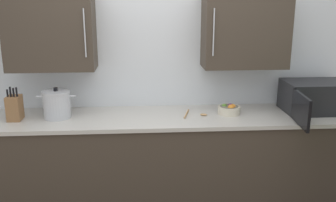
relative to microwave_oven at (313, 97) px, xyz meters
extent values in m
cube|color=silver|center=(-1.49, 0.35, 0.26)|extent=(4.39, 0.10, 2.67)
cube|color=#3D3328|center=(-2.36, 0.14, 0.60)|extent=(0.76, 0.32, 0.67)
cylinder|color=#B7BABF|center=(-2.04, -0.04, 0.60)|extent=(0.01, 0.01, 0.40)
cube|color=#3D3328|center=(-0.63, 0.14, 0.60)|extent=(0.76, 0.32, 0.67)
cylinder|color=#B7BABF|center=(-0.95, -0.04, 0.60)|extent=(0.01, 0.01, 0.40)
cube|color=#3D3328|center=(-1.49, -0.03, -0.62)|extent=(3.98, 0.64, 0.90)
cube|color=#BCB7AD|center=(-1.49, -0.03, -0.16)|extent=(4.02, 0.68, 0.03)
cube|color=black|center=(0.03, 0.01, 0.00)|extent=(0.58, 0.40, 0.28)
cube|color=beige|center=(-0.05, 0.00, 0.00)|extent=(0.37, 0.34, 0.23)
cube|color=black|center=(-0.28, -0.39, 0.00)|extent=(0.06, 0.41, 0.26)
cube|color=brown|center=(-2.67, -0.06, -0.03)|extent=(0.11, 0.15, 0.21)
cylinder|color=black|center=(-2.71, -0.09, 0.10)|extent=(0.02, 0.02, 0.06)
cylinder|color=black|center=(-2.68, -0.09, 0.12)|extent=(0.02, 0.02, 0.09)
cylinder|color=black|center=(-2.66, -0.09, 0.11)|extent=(0.02, 0.02, 0.07)
cylinder|color=black|center=(-2.63, -0.09, 0.11)|extent=(0.02, 0.02, 0.08)
cylinder|color=tan|center=(-1.17, -0.02, -0.13)|extent=(0.08, 0.25, 0.01)
ellipsoid|color=tan|center=(-1.02, -0.06, -0.13)|extent=(0.07, 0.06, 0.02)
cylinder|color=#B7BABF|center=(-2.32, -0.02, -0.03)|extent=(0.24, 0.24, 0.23)
cylinder|color=#B7BABF|center=(-2.32, -0.02, 0.09)|extent=(0.24, 0.24, 0.02)
cylinder|color=black|center=(-2.32, -0.02, 0.12)|extent=(0.04, 0.04, 0.03)
cylinder|color=#B7BABF|center=(-2.46, -0.02, 0.05)|extent=(0.05, 0.02, 0.02)
cylinder|color=#B7BABF|center=(-2.18, -0.02, 0.05)|extent=(0.05, 0.02, 0.02)
cylinder|color=beige|center=(-0.78, -0.01, -0.11)|extent=(0.20, 0.20, 0.07)
cylinder|color=#6B6659|center=(-0.78, -0.01, -0.09)|extent=(0.17, 0.17, 0.04)
sphere|color=#5B9333|center=(-0.82, 0.00, -0.07)|extent=(0.05, 0.05, 0.05)
sphere|color=orange|center=(-0.75, -0.03, -0.07)|extent=(0.05, 0.05, 0.05)
sphere|color=#511E5B|center=(-0.76, 0.01, -0.07)|extent=(0.05, 0.05, 0.05)
sphere|color=orange|center=(-0.78, -0.06, -0.07)|extent=(0.06, 0.06, 0.06)
camera|label=1|loc=(-1.56, -3.27, 0.89)|focal=40.40mm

